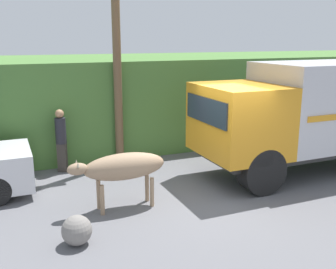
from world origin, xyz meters
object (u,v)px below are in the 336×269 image
at_px(pedestrian_on_hill, 61,137).
at_px(brown_cow, 123,167).
at_px(cargo_truck, 312,111).
at_px(utility_pole, 117,46).
at_px(roadside_rock, 77,230).

bearing_deg(pedestrian_on_hill, brown_cow, 133.82).
height_order(brown_cow, pedestrian_on_hill, pedestrian_on_hill).
distance_m(cargo_truck, pedestrian_on_hill, 6.77).
height_order(cargo_truck, pedestrian_on_hill, cargo_truck).
distance_m(brown_cow, utility_pole, 4.04).
bearing_deg(pedestrian_on_hill, cargo_truck, -174.45).
xyz_separation_m(cargo_truck, utility_pole, (-4.56, 2.71, 1.69)).
bearing_deg(cargo_truck, utility_pole, 150.37).
distance_m(cargo_truck, utility_pole, 5.57).
xyz_separation_m(brown_cow, pedestrian_on_hill, (-0.85, 2.95, 0.06)).
xyz_separation_m(cargo_truck, pedestrian_on_hill, (-6.23, 2.55, -0.69)).
bearing_deg(roadside_rock, brown_cow, 43.96).
height_order(brown_cow, utility_pole, utility_pole).
bearing_deg(cargo_truck, roadside_rock, -165.52).
relative_size(brown_cow, pedestrian_on_hill, 1.20).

